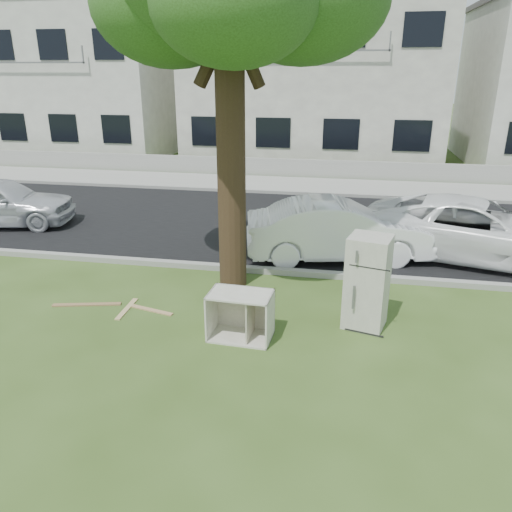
% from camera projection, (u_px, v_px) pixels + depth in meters
% --- Properties ---
extents(ground, '(120.00, 120.00, 0.00)m').
position_uv_depth(ground, '(233.00, 327.00, 8.36)').
color(ground, '#364D1B').
extents(road, '(120.00, 7.00, 0.01)m').
position_uv_depth(road, '(281.00, 224.00, 13.88)').
color(road, black).
rests_on(road, ground).
extents(kerb_near, '(120.00, 0.18, 0.12)m').
position_uv_depth(kerb_near, '(258.00, 272.00, 10.61)').
color(kerb_near, gray).
rests_on(kerb_near, ground).
extents(kerb_far, '(120.00, 0.18, 0.12)m').
position_uv_depth(kerb_far, '(295.00, 195.00, 17.14)').
color(kerb_far, gray).
rests_on(kerb_far, ground).
extents(sidewalk, '(120.00, 2.80, 0.01)m').
position_uv_depth(sidewalk, '(299.00, 185.00, 18.48)').
color(sidewalk, gray).
rests_on(sidewalk, ground).
extents(low_wall, '(120.00, 0.15, 0.70)m').
position_uv_depth(low_wall, '(303.00, 168.00, 19.83)').
color(low_wall, gray).
rests_on(low_wall, ground).
extents(townhouse_left, '(10.20, 8.16, 7.04)m').
position_uv_depth(townhouse_left, '(78.00, 80.00, 25.25)').
color(townhouse_left, silver).
rests_on(townhouse_left, ground).
extents(townhouse_center, '(11.22, 8.16, 7.44)m').
position_uv_depth(townhouse_center, '(316.00, 76.00, 23.15)').
color(townhouse_center, silver).
rests_on(townhouse_center, ground).
extents(fridge, '(0.78, 0.75, 1.58)m').
position_uv_depth(fridge, '(367.00, 282.00, 8.16)').
color(fridge, beige).
rests_on(fridge, ground).
extents(cabinet, '(1.03, 0.67, 0.78)m').
position_uv_depth(cabinet, '(240.00, 316.00, 7.92)').
color(cabinet, white).
rests_on(cabinet, ground).
extents(plank_a, '(1.23, 0.38, 0.02)m').
position_uv_depth(plank_a, '(87.00, 304.00, 9.14)').
color(plank_a, olive).
rests_on(plank_a, ground).
extents(plank_b, '(0.93, 0.32, 0.02)m').
position_uv_depth(plank_b, '(150.00, 310.00, 8.94)').
color(plank_b, tan).
rests_on(plank_b, ground).
extents(plank_c, '(0.11, 0.84, 0.02)m').
position_uv_depth(plank_c, '(127.00, 309.00, 8.98)').
color(plank_c, tan).
rests_on(plank_c, ground).
extents(car_center, '(4.30, 2.28, 1.35)m').
position_uv_depth(car_center, '(338.00, 230.00, 11.17)').
color(car_center, white).
rests_on(car_center, ground).
extents(car_right, '(5.30, 3.36, 1.36)m').
position_uv_depth(car_right, '(474.00, 229.00, 11.21)').
color(car_right, white).
rests_on(car_right, ground).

